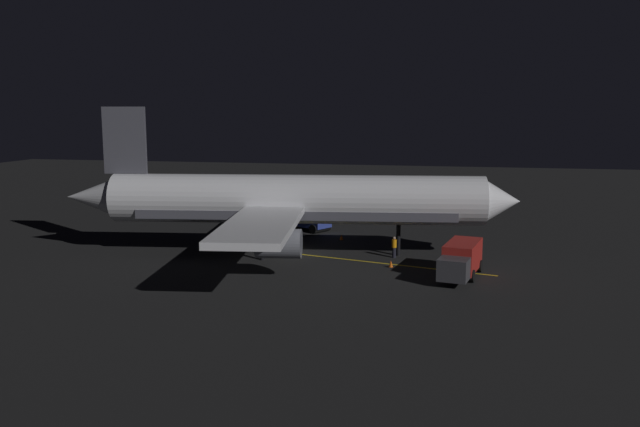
# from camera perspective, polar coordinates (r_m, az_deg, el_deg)

# --- Properties ---
(ground_plane) EXTENTS (180.00, 180.00, 0.20)m
(ground_plane) POSITION_cam_1_polar(r_m,az_deg,el_deg) (54.74, -2.05, -3.65)
(ground_plane) COLOR black
(apron_guide_stripe) EXTENTS (6.31, 24.36, 0.01)m
(apron_guide_stripe) POSITION_cam_1_polar(r_m,az_deg,el_deg) (52.90, 1.89, -3.99)
(apron_guide_stripe) COLOR gold
(apron_guide_stripe) RESTS_ON ground_plane
(airliner) EXTENTS (33.24, 38.03, 12.23)m
(airliner) POSITION_cam_1_polar(r_m,az_deg,el_deg) (53.99, -2.71, 1.08)
(airliner) COLOR white
(airliner) RESTS_ON ground_plane
(baggage_truck) EXTENTS (6.67, 3.27, 2.50)m
(baggage_truck) POSITION_cam_1_polar(r_m,az_deg,el_deg) (47.86, 12.26, -4.01)
(baggage_truck) COLOR maroon
(baggage_truck) RESTS_ON ground_plane
(catering_truck) EXTENTS (4.71, 6.13, 2.28)m
(catering_truck) POSITION_cam_1_polar(r_m,az_deg,el_deg) (65.36, -1.33, -0.41)
(catering_truck) COLOR navy
(catering_truck) RESTS_ON ground_plane
(ground_crew_worker) EXTENTS (0.40, 0.40, 1.74)m
(ground_crew_worker) POSITION_cam_1_polar(r_m,az_deg,el_deg) (53.44, 6.52, -2.94)
(ground_crew_worker) COLOR black
(ground_crew_worker) RESTS_ON ground_plane
(traffic_cone_near_left) EXTENTS (0.50, 0.50, 0.55)m
(traffic_cone_near_left) POSITION_cam_1_polar(r_m,az_deg,el_deg) (50.27, 6.24, -4.44)
(traffic_cone_near_left) COLOR #EA590F
(traffic_cone_near_left) RESTS_ON ground_plane
(traffic_cone_near_right) EXTENTS (0.50, 0.50, 0.55)m
(traffic_cone_near_right) POSITION_cam_1_polar(r_m,az_deg,el_deg) (60.38, 1.90, -2.11)
(traffic_cone_near_right) COLOR #EA590F
(traffic_cone_near_right) RESTS_ON ground_plane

